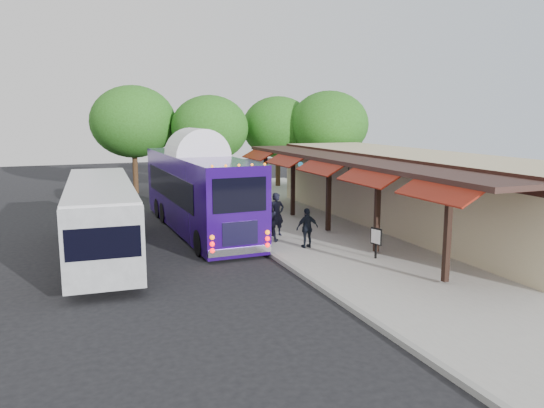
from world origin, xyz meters
name	(u,v)px	position (x,y,z in m)	size (l,w,h in m)	color
ground	(286,267)	(0.00, 0.00, 0.00)	(90.00, 90.00, 0.00)	black
sidewalk	(351,231)	(5.00, 4.00, 0.07)	(10.00, 40.00, 0.15)	#9E9B93
curb	(251,241)	(0.05, 4.00, 0.07)	(0.20, 40.00, 0.16)	gray
station_shelter	(414,190)	(8.38, 4.00, 1.85)	(8.15, 20.00, 3.60)	tan
coach_bus	(198,187)	(-1.45, 7.19, 2.06)	(2.81, 12.04, 3.83)	#250866
city_bus	(101,216)	(-6.04, 3.94, 1.61)	(2.90, 10.94, 2.91)	gray
ped_a	(277,214)	(1.34, 4.18, 1.10)	(0.70, 0.46, 1.91)	black
ped_b	(268,221)	(0.60, 3.30, 1.02)	(0.85, 0.66, 1.75)	black
ped_c	(307,228)	(1.68, 1.76, 0.95)	(0.94, 0.39, 1.60)	black
ped_d	(245,203)	(0.94, 7.40, 1.14)	(1.27, 0.73, 1.97)	black
sign_board	(376,238)	(3.36, -0.63, 0.93)	(0.17, 0.52, 1.15)	black
tree_left	(210,128)	(2.15, 18.42, 4.49)	(5.26, 5.26, 6.74)	#382314
tree_mid	(278,127)	(7.62, 19.53, 4.50)	(5.27, 5.27, 6.75)	#382314
tree_right	(329,124)	(10.42, 16.80, 4.73)	(5.54, 5.54, 7.09)	#382314
tree_far	(133,122)	(-2.67, 20.48, 4.93)	(5.78, 5.78, 7.40)	#382314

